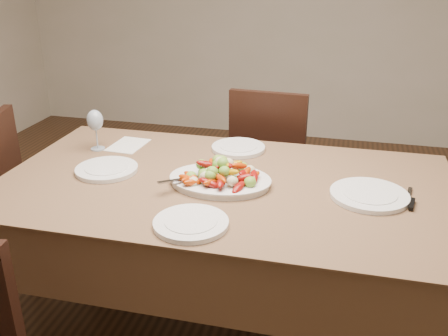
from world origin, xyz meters
TOP-DOWN VIEW (x-y plane):
  - dining_table at (0.15, 0.20)m, footprint 1.85×1.05m
  - chair_far at (0.21, 1.13)m, footprint 0.44×0.44m
  - serving_platter at (0.14, 0.17)m, footprint 0.40×0.30m
  - roasted_vegetables at (0.14, 0.17)m, footprint 0.33×0.22m
  - serving_spoon at (0.07, 0.14)m, footprint 0.25×0.23m
  - plate_left at (-0.37, 0.18)m, footprint 0.26×0.26m
  - plate_right at (0.72, 0.20)m, footprint 0.30×0.30m
  - plate_far at (0.12, 0.57)m, footprint 0.25×0.25m
  - plate_near at (0.12, -0.17)m, footprint 0.26×0.26m
  - wine_glass at (-0.53, 0.41)m, footprint 0.08×0.08m
  - menu_card at (-0.41, 0.50)m, footprint 0.16×0.22m
  - table_knife at (0.87, 0.20)m, footprint 0.05×0.20m

SIDE VIEW (x-z plane):
  - dining_table at x=0.15m, z-range 0.00..0.76m
  - chair_far at x=0.21m, z-range 0.00..0.95m
  - menu_card at x=-0.41m, z-range 0.76..0.76m
  - table_knife at x=0.87m, z-range 0.76..0.77m
  - plate_left at x=-0.37m, z-range 0.76..0.78m
  - plate_right at x=0.72m, z-range 0.76..0.78m
  - plate_far at x=0.12m, z-range 0.76..0.78m
  - plate_near at x=0.12m, z-range 0.76..0.78m
  - serving_platter at x=0.14m, z-range 0.76..0.78m
  - serving_spoon at x=0.07m, z-range 0.79..0.82m
  - roasted_vegetables at x=0.14m, z-range 0.78..0.87m
  - wine_glass at x=-0.53m, z-range 0.76..0.96m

